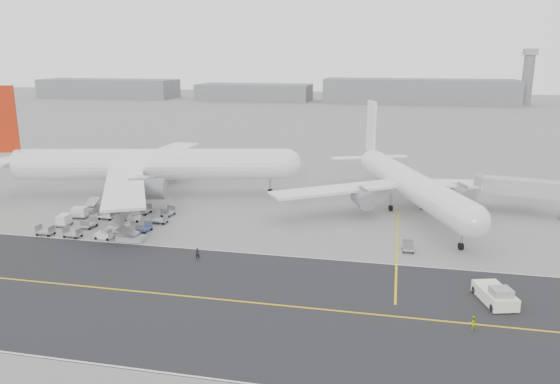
% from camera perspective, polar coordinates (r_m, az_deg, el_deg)
% --- Properties ---
extents(ground, '(700.00, 700.00, 0.00)m').
position_cam_1_polar(ground, '(85.41, -8.55, -5.40)').
color(ground, gray).
rests_on(ground, ground).
extents(taxiway, '(220.00, 59.00, 0.03)m').
position_cam_1_polar(taxiway, '(68.21, -9.93, -10.66)').
color(taxiway, '#262628').
rests_on(taxiway, ground).
extents(horizon_buildings, '(520.00, 28.00, 28.00)m').
position_cam_1_polar(horizon_buildings, '(336.23, 12.50, 9.07)').
color(horizon_buildings, slate).
rests_on(horizon_buildings, ground).
extents(control_tower, '(7.00, 7.00, 31.25)m').
position_cam_1_polar(control_tower, '(347.52, 24.48, 11.00)').
color(control_tower, slate).
rests_on(control_tower, ground).
extents(airliner_a, '(64.05, 62.66, 22.43)m').
position_cam_1_polar(airliner_a, '(115.38, -13.98, 2.82)').
color(airliner_a, white).
rests_on(airliner_a, ground).
extents(airliner_b, '(49.94, 50.90, 18.42)m').
position_cam_1_polar(airliner_b, '(103.46, 13.29, 0.92)').
color(airliner_b, white).
rests_on(airliner_b, ground).
extents(pushback_tug, '(4.72, 8.48, 2.40)m').
position_cam_1_polar(pushback_tug, '(69.93, 21.59, -9.98)').
color(pushback_tug, white).
rests_on(pushback_tug, ground).
extents(jet_bridge, '(17.98, 6.69, 6.71)m').
position_cam_1_polar(jet_bridge, '(108.03, 24.25, 0.24)').
color(jet_bridge, gray).
rests_on(jet_bridge, ground).
extents(gse_cluster, '(23.58, 22.75, 2.11)m').
position_cam_1_polar(gse_cluster, '(98.22, -17.24, -3.27)').
color(gse_cluster, '#98989D').
rests_on(gse_cluster, ground).
extents(stray_dolly, '(1.65, 2.58, 1.55)m').
position_cam_1_polar(stray_dolly, '(83.67, 13.22, -6.05)').
color(stray_dolly, silver).
rests_on(stray_dolly, ground).
extents(ground_crew_a, '(0.75, 0.64, 1.74)m').
position_cam_1_polar(ground_crew_a, '(78.81, -8.61, -6.43)').
color(ground_crew_a, black).
rests_on(ground_crew_a, ground).
extents(ground_crew_b, '(0.90, 0.80, 1.55)m').
position_cam_1_polar(ground_crew_b, '(62.96, 19.50, -12.75)').
color(ground_crew_b, '#A4C717').
rests_on(ground_crew_b, ground).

